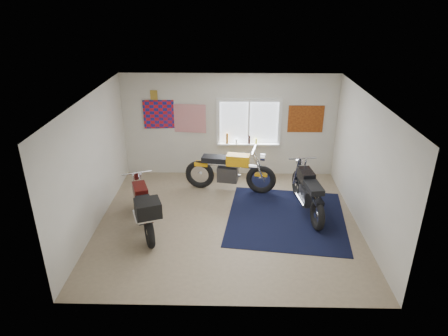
{
  "coord_description": "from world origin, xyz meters",
  "views": [
    {
      "loc": [
        0.07,
        -7.36,
        4.56
      ],
      "look_at": [
        -0.09,
        0.4,
        1.09
      ],
      "focal_mm": 32.0,
      "sensor_mm": 36.0,
      "label": 1
    }
  ],
  "objects_px": {
    "maroon_tourer": "(144,208)",
    "yellow_triumph": "(230,172)",
    "navy_rug": "(286,218)",
    "black_chrome_bike": "(307,192)"
  },
  "relations": [
    {
      "from": "navy_rug",
      "to": "yellow_triumph",
      "type": "xyz_separation_m",
      "value": [
        -1.25,
        1.31,
        0.5
      ]
    },
    {
      "from": "black_chrome_bike",
      "to": "maroon_tourer",
      "type": "height_order",
      "value": "black_chrome_bike"
    },
    {
      "from": "maroon_tourer",
      "to": "black_chrome_bike",
      "type": "bearing_deg",
      "value": -96.08
    },
    {
      "from": "yellow_triumph",
      "to": "black_chrome_bike",
      "type": "xyz_separation_m",
      "value": [
        1.73,
        -1.01,
        -0.02
      ]
    },
    {
      "from": "black_chrome_bike",
      "to": "yellow_triumph",
      "type": "bearing_deg",
      "value": 52.26
    },
    {
      "from": "navy_rug",
      "to": "black_chrome_bike",
      "type": "xyz_separation_m",
      "value": [
        0.48,
        0.3,
        0.47
      ]
    },
    {
      "from": "black_chrome_bike",
      "to": "maroon_tourer",
      "type": "xyz_separation_m",
      "value": [
        -3.44,
        -0.9,
        0.07
      ]
    },
    {
      "from": "navy_rug",
      "to": "black_chrome_bike",
      "type": "height_order",
      "value": "black_chrome_bike"
    },
    {
      "from": "maroon_tourer",
      "to": "yellow_triumph",
      "type": "bearing_deg",
      "value": -62.61
    },
    {
      "from": "navy_rug",
      "to": "maroon_tourer",
      "type": "relative_size",
      "value": 1.28
    }
  ]
}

